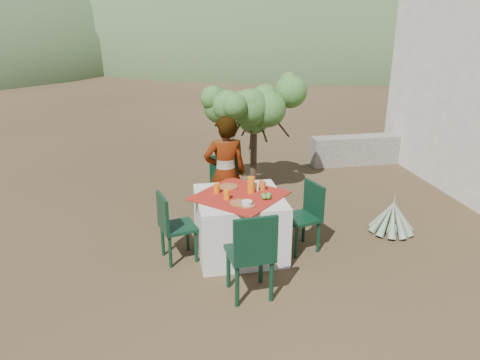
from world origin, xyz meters
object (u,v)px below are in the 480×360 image
chair_left (172,224)px  person (225,174)px  chair_right (306,213)px  shrub_tree (257,112)px  chair_far (225,185)px  agave (392,218)px  juice_pitcher (251,185)px  chair_near (252,252)px  table (240,224)px

chair_left → person: bearing=-58.7°
chair_right → shrub_tree: 2.20m
chair_far → agave: (2.13, -0.85, -0.29)m
chair_right → shrub_tree: shrub_tree is taller
juice_pitcher → shrub_tree: bearing=75.8°
shrub_tree → agave: bearing=-50.8°
chair_near → chair_left: size_ratio=1.15×
table → chair_right: size_ratio=1.51×
table → chair_far: (-0.02, 1.01, 0.13)m
chair_far → shrub_tree: bearing=61.6°
chair_far → juice_pitcher: size_ratio=4.69×
agave → juice_pitcher: size_ratio=3.28×
chair_right → person: (-0.89, 0.76, 0.31)m
agave → juice_pitcher: (-1.96, -0.10, 0.64)m
chair_near → agave: bearing=-156.7°
person → agave: (2.17, -0.56, -0.57)m
chair_far → person: size_ratio=0.59×
chair_right → juice_pitcher: (-0.68, 0.10, 0.38)m
table → chair_right: (0.83, -0.04, 0.10)m
table → person: (-0.06, 0.72, 0.41)m
chair_far → chair_left: size_ratio=1.08×
table → chair_right: bearing=-3.0°
chair_far → shrub_tree: size_ratio=0.55×
chair_near → person: bearing=-94.6°
person → chair_far: bearing=-99.6°
chair_left → chair_right: bearing=-104.1°
table → shrub_tree: 2.28m
chair_near → chair_left: bearing=-56.2°
person → agave: person is taller
person → agave: 2.32m
table → chair_far: 1.02m
chair_right → person: person is taller
person → chair_right: bearing=137.2°
table → shrub_tree: shrub_tree is taller
chair_near → juice_pitcher: (0.21, 1.05, 0.32)m
shrub_tree → person: bearing=-119.0°
chair_right → juice_pitcher: 0.78m
table → agave: bearing=4.3°
table → person: bearing=94.8°
agave → chair_right: bearing=-171.0°
table → agave: size_ratio=2.02×
chair_far → person: bearing=-91.5°
chair_near → shrub_tree: size_ratio=0.58×
shrub_tree → agave: (1.48, -1.81, -1.11)m
chair_left → shrub_tree: shrub_tree is taller
table → chair_left: size_ratio=1.53×
table → chair_right: chair_right is taller
chair_left → agave: bearing=-100.1°
table → chair_near: 1.01m
juice_pitcher → chair_right: bearing=-8.6°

